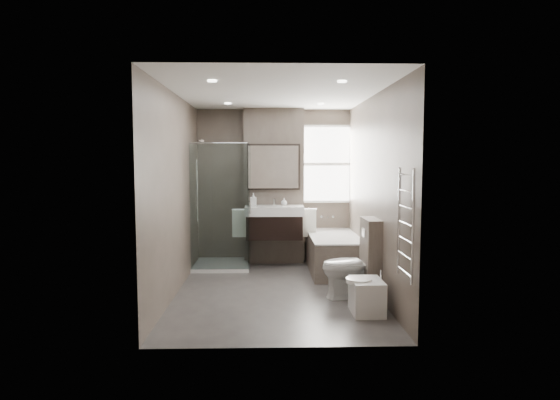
{
  "coord_description": "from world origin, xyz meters",
  "views": [
    {
      "loc": [
        -0.11,
        -6.12,
        1.74
      ],
      "look_at": [
        0.06,
        0.15,
        1.21
      ],
      "focal_mm": 30.0,
      "sensor_mm": 36.0,
      "label": 1
    }
  ],
  "objects_px": {
    "bathtub": "(333,251)",
    "bidet": "(366,296)",
    "vanity": "(274,222)",
    "toilet": "(353,266)"
  },
  "relations": [
    {
      "from": "toilet",
      "to": "bidet",
      "type": "bearing_deg",
      "value": -4.27
    },
    {
      "from": "vanity",
      "to": "bathtub",
      "type": "height_order",
      "value": "vanity"
    },
    {
      "from": "bathtub",
      "to": "bidet",
      "type": "relative_size",
      "value": 3.18
    },
    {
      "from": "bidet",
      "to": "vanity",
      "type": "bearing_deg",
      "value": 113.24
    },
    {
      "from": "toilet",
      "to": "bidet",
      "type": "height_order",
      "value": "toilet"
    },
    {
      "from": "bidet",
      "to": "bathtub",
      "type": "bearing_deg",
      "value": 92.51
    },
    {
      "from": "toilet",
      "to": "vanity",
      "type": "bearing_deg",
      "value": -159.07
    },
    {
      "from": "vanity",
      "to": "bidet",
      "type": "distance_m",
      "value": 2.63
    },
    {
      "from": "bathtub",
      "to": "toilet",
      "type": "xyz_separation_m",
      "value": [
        0.05,
        -1.41,
        0.08
      ]
    },
    {
      "from": "bathtub",
      "to": "toilet",
      "type": "relative_size",
      "value": 2.02
    }
  ]
}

